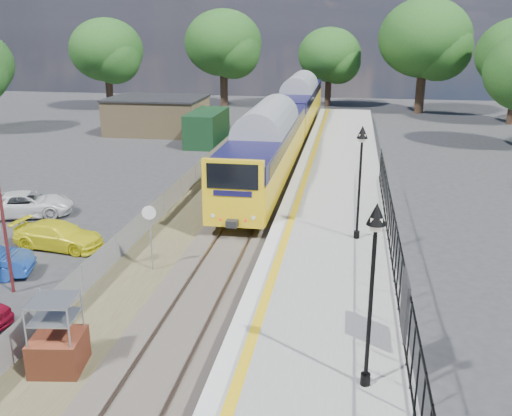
% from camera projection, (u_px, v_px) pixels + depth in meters
% --- Properties ---
extents(ground, '(120.00, 120.00, 0.00)m').
position_uv_depth(ground, '(191.00, 319.00, 18.64)').
color(ground, '#2D2D30').
rests_on(ground, ground).
extents(track_bed, '(5.90, 80.00, 0.29)m').
position_uv_depth(track_bed, '(235.00, 220.00, 27.77)').
color(track_bed, '#473F38').
rests_on(track_bed, ground).
extents(platform, '(5.00, 70.00, 0.90)m').
position_uv_depth(platform, '(331.00, 230.00, 25.35)').
color(platform, gray).
rests_on(platform, ground).
extents(platform_edge, '(0.90, 70.00, 0.01)m').
position_uv_depth(platform_edge, '(285.00, 218.00, 25.54)').
color(platform_edge, silver).
rests_on(platform_edge, platform).
extents(victorian_lamp_south, '(0.44, 0.44, 4.60)m').
position_uv_depth(victorian_lamp_south, '(374.00, 254.00, 12.70)').
color(victorian_lamp_south, black).
rests_on(victorian_lamp_south, platform).
extents(victorian_lamp_north, '(0.44, 0.44, 4.60)m').
position_uv_depth(victorian_lamp_north, '(361.00, 156.00, 22.12)').
color(victorian_lamp_north, black).
rests_on(victorian_lamp_north, platform).
extents(palisade_fence, '(0.12, 26.00, 2.00)m').
position_uv_depth(palisade_fence, '(396.00, 254.00, 19.15)').
color(palisade_fence, black).
rests_on(palisade_fence, platform).
extents(wire_fence, '(0.06, 52.00, 1.20)m').
position_uv_depth(wire_fence, '(176.00, 193.00, 30.38)').
color(wire_fence, '#999EA3').
rests_on(wire_fence, ground).
extents(outbuilding, '(10.80, 10.10, 3.12)m').
position_uv_depth(outbuilding, '(166.00, 117.00, 49.17)').
color(outbuilding, '#927B52').
rests_on(outbuilding, ground).
extents(tree_line, '(56.80, 43.80, 11.88)m').
position_uv_depth(tree_line, '(319.00, 52.00, 55.80)').
color(tree_line, '#332319').
rests_on(tree_line, ground).
extents(train, '(2.82, 40.83, 3.51)m').
position_uv_depth(train, '(287.00, 118.00, 43.56)').
color(train, yellow).
rests_on(train, ground).
extents(brick_plinth, '(1.55, 1.55, 2.20)m').
position_uv_depth(brick_plinth, '(57.00, 336.00, 15.59)').
color(brick_plinth, brown).
rests_on(brick_plinth, ground).
extents(speed_sign, '(0.53, 0.15, 2.69)m').
position_uv_depth(speed_sign, '(150.00, 227.00, 21.66)').
color(speed_sign, '#999EA3').
rests_on(speed_sign, ground).
extents(car_yellow, '(4.11, 2.05, 1.15)m').
position_uv_depth(car_yellow, '(59.00, 235.00, 24.39)').
color(car_yellow, yellow).
rests_on(car_yellow, ground).
extents(car_white, '(4.86, 3.35, 1.23)m').
position_uv_depth(car_white, '(27.00, 204.00, 28.47)').
color(car_white, white).
rests_on(car_white, ground).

